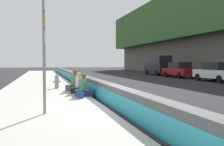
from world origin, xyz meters
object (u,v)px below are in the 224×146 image
route_sign_post (44,44)px  parked_car_fourth (179,70)px  seated_person_foreground (84,89)px  parked_car_third (217,72)px  seated_person_middle (79,86)px  backpack (80,94)px  seated_person_rear (75,84)px  fire_hydrant (57,81)px  parked_car_midline (158,65)px

route_sign_post → parked_car_fourth: size_ratio=0.79×
route_sign_post → parked_car_fourth: bearing=-40.7°
seated_person_foreground → route_sign_post: bearing=154.3°
parked_car_third → seated_person_middle: bearing=114.8°
backpack → parked_car_fourth: (13.94, -13.11, 0.53)m
seated_person_foreground → seated_person_middle: 1.16m
route_sign_post → parked_car_fourth: (16.96, -14.61, -1.37)m
seated_person_middle → seated_person_rear: size_ratio=0.88×
route_sign_post → parked_car_fourth: route_sign_post is taller
seated_person_rear → parked_car_fourth: 17.02m
fire_hydrant → parked_car_third: size_ratio=0.19×
fire_hydrant → backpack: size_ratio=2.20×
seated_person_rear → parked_car_fourth: parked_car_fourth is taller
seated_person_foreground → parked_car_midline: size_ratio=0.21×
backpack → parked_car_third: 15.29m
seated_person_foreground → seated_person_rear: seated_person_rear is taller
parked_car_third → parked_car_fourth: 6.15m
backpack → parked_car_fourth: bearing=-43.2°
parked_car_third → seated_person_rear: bearing=110.7°
seated_person_rear → backpack: (-2.89, 0.16, -0.18)m
seated_person_foreground → seated_person_rear: (2.23, 0.11, 0.05)m
backpack → route_sign_post: bearing=153.6°
parked_car_third → fire_hydrant: bearing=103.2°
backpack → parked_car_fourth: parked_car_fourth is taller
seated_person_foreground → parked_car_third: (7.13, -12.87, 0.39)m
seated_person_foreground → seated_person_middle: (1.16, 0.06, 0.00)m
fire_hydrant → parked_car_fourth: bearing=-55.8°
route_sign_post → seated_person_middle: bearing=-19.6°
fire_hydrant → seated_person_rear: bearing=-151.4°
backpack → parked_car_midline: size_ratio=0.08×
seated_person_rear → backpack: bearing=176.8°
seated_person_middle → parked_car_third: parked_car_third is taller
seated_person_foreground → backpack: (-0.66, 0.28, -0.13)m
fire_hydrant → parked_car_fourth: parked_car_fourth is taller
route_sign_post → fire_hydrant: (7.55, -0.77, -1.65)m
route_sign_post → seated_person_foreground: route_sign_post is taller
parked_car_third → route_sign_post: bearing=126.5°
fire_hydrant → parked_car_third: (3.27, -13.88, 0.27)m
seated_person_middle → parked_car_fourth: parked_car_fourth is taller
fire_hydrant → backpack: (-4.53, -0.73, -0.25)m
parked_car_third → parked_car_fourth: bearing=0.4°
seated_person_foreground → parked_car_fourth: (13.28, -12.83, 0.39)m
route_sign_post → seated_person_rear: (5.92, -1.66, -1.72)m
fire_hydrant → backpack: fire_hydrant is taller
fire_hydrant → seated_person_foreground: bearing=-165.4°
route_sign_post → seated_person_rear: 6.38m
route_sign_post → parked_car_midline: (22.65, -14.86, -0.88)m
fire_hydrant → parked_car_third: bearing=-76.8°
parked_car_fourth → seated_person_foreground: bearing=136.0°
fire_hydrant → seated_person_foreground: size_ratio=0.84×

